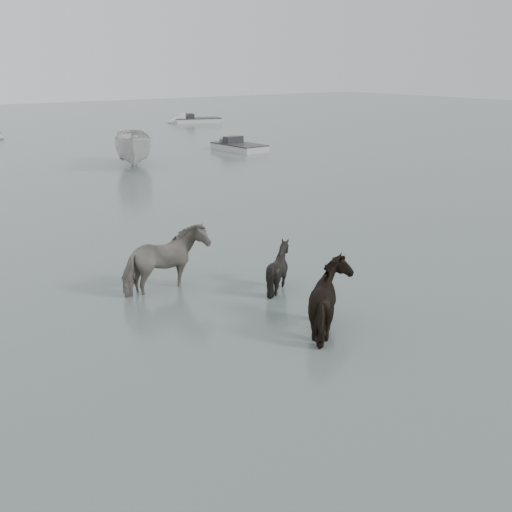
# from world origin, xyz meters

# --- Properties ---
(ground) EXTENTS (140.00, 140.00, 0.00)m
(ground) POSITION_xyz_m (0.00, 0.00, 0.00)
(ground) COLOR #54645D
(ground) RESTS_ON ground
(pony_pinto) EXTENTS (2.02, 1.06, 1.64)m
(pony_pinto) POSITION_xyz_m (0.26, 3.11, 0.82)
(pony_pinto) COLOR black
(pony_pinto) RESTS_ON ground
(pony_dark) EXTENTS (1.79, 1.93, 1.60)m
(pony_dark) POSITION_xyz_m (1.83, -0.66, 0.80)
(pony_dark) COLOR black
(pony_dark) RESTS_ON ground
(pony_black) EXTENTS (1.20, 1.08, 1.24)m
(pony_black) POSITION_xyz_m (2.37, 1.77, 0.62)
(pony_black) COLOR black
(pony_black) RESTS_ON ground
(boat_small) EXTENTS (3.60, 4.98, 1.81)m
(boat_small) POSITION_xyz_m (7.45, 19.75, 0.90)
(boat_small) COLOR #BBBCB6
(boat_small) RESTS_ON ground
(skiff_port) EXTENTS (1.88, 4.78, 0.75)m
(skiff_port) POSITION_xyz_m (14.62, 21.22, 0.38)
(skiff_port) COLOR #B0B3B0
(skiff_port) RESTS_ON ground
(skiff_star) EXTENTS (5.36, 3.12, 0.75)m
(skiff_star) POSITION_xyz_m (21.45, 37.24, 0.38)
(skiff_star) COLOR silver
(skiff_star) RESTS_ON ground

